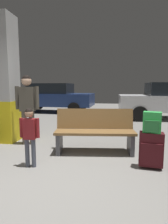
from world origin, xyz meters
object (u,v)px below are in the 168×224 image
(structural_pillar, at_px, (4,80))
(adult, at_px, (27,102))
(child, at_px, (30,131))
(backpack_bright, at_px, (152,123))
(parked_car_far, at_px, (53,97))
(suitcase, at_px, (151,149))
(bench, at_px, (95,131))

(structural_pillar, relative_size, adult, 1.88)
(child, distance_m, adult, 1.41)
(backpack_bright, distance_m, parked_car_far, 7.63)
(backpack_bright, height_order, parked_car_far, parked_car_far)
(backpack_bright, bearing_deg, structural_pillar, 159.60)
(structural_pillar, relative_size, child, 3.02)
(child, bearing_deg, suitcase, 6.43)
(bench, xyz_separation_m, adult, (-1.59, 0.35, 0.55))
(suitcase, bearing_deg, structural_pillar, 159.61)
(adult, relative_size, parked_car_far, 0.38)
(bench, xyz_separation_m, backpack_bright, (0.98, -0.65, 0.33))
(bench, bearing_deg, adult, 167.65)
(parked_car_far, bearing_deg, child, -76.25)
(structural_pillar, height_order, child, structural_pillar)
(backpack_bright, xyz_separation_m, child, (-1.99, -0.22, -0.16))
(structural_pillar, bearing_deg, adult, -16.83)
(backpack_bright, xyz_separation_m, parked_car_far, (-3.68, 6.69, 0.03))
(structural_pillar, relative_size, bench, 1.83)
(child, distance_m, parked_car_far, 7.12)
(suitcase, relative_size, parked_car_far, 0.14)
(child, bearing_deg, parked_car_far, 103.75)
(bench, distance_m, suitcase, 1.19)
(structural_pillar, distance_m, backpack_bright, 3.53)
(bench, height_order, parked_car_far, parked_car_far)
(backpack_bright, relative_size, adult, 0.21)
(child, bearing_deg, backpack_bright, 6.42)
(bench, bearing_deg, suitcase, -33.64)
(adult, bearing_deg, child, -64.77)
(child, relative_size, parked_car_far, 0.24)
(adult, height_order, parked_car_far, adult)
(bench, bearing_deg, backpack_bright, -33.68)
(backpack_bright, xyz_separation_m, adult, (-2.57, 1.00, 0.22))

